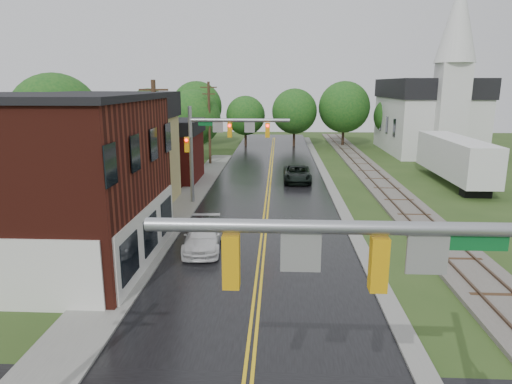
# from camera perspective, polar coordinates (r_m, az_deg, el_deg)

# --- Properties ---
(main_road) EXTENTS (10.00, 90.00, 0.02)m
(main_road) POSITION_cam_1_polar(r_m,az_deg,el_deg) (37.04, 1.50, -0.31)
(main_road) COLOR black
(main_road) RESTS_ON ground
(curb_right) EXTENTS (0.80, 70.00, 0.12)m
(curb_right) POSITION_cam_1_polar(r_m,az_deg,el_deg) (42.15, 9.03, 1.21)
(curb_right) COLOR gray
(curb_right) RESTS_ON ground
(sidewalk_left) EXTENTS (2.40, 50.00, 0.12)m
(sidewalk_left) POSITION_cam_1_polar(r_m,az_deg,el_deg) (32.95, -9.57, -2.22)
(sidewalk_left) COLOR gray
(sidewalk_left) RESTS_ON ground
(brick_building) EXTENTS (14.30, 10.30, 8.30)m
(brick_building) POSITION_cam_1_polar(r_m,az_deg,el_deg) (25.28, -29.01, 1.20)
(brick_building) COLOR #4A1810
(brick_building) RESTS_ON ground
(yellow_house) EXTENTS (8.00, 7.00, 6.40)m
(yellow_house) POSITION_cam_1_polar(r_m,az_deg,el_deg) (34.56, -17.24, 3.52)
(yellow_house) COLOR tan
(yellow_house) RESTS_ON ground
(darkred_building) EXTENTS (7.00, 6.00, 4.40)m
(darkred_building) POSITION_cam_1_polar(r_m,az_deg,el_deg) (42.90, -11.82, 4.29)
(darkred_building) COLOR #3F0F0C
(darkred_building) RESTS_ON ground
(church) EXTENTS (10.40, 18.40, 20.00)m
(church) POSITION_cam_1_polar(r_m,az_deg,el_deg) (62.78, 20.98, 9.83)
(church) COLOR silver
(church) RESTS_ON ground
(railroad) EXTENTS (3.20, 80.00, 0.30)m
(railroad) POSITION_cam_1_polar(r_m,az_deg,el_deg) (42.87, 15.16, 1.26)
(railroad) COLOR #59544C
(railroad) RESTS_ON ground
(traffic_signal_near) EXTENTS (7.34, 0.30, 7.20)m
(traffic_signal_near) POSITION_cam_1_polar(r_m,az_deg,el_deg) (9.21, 19.56, -11.65)
(traffic_signal_near) COLOR gray
(traffic_signal_near) RESTS_ON ground
(traffic_signal_far) EXTENTS (7.34, 0.43, 7.20)m
(traffic_signal_far) POSITION_cam_1_polar(r_m,az_deg,el_deg) (33.48, -4.57, 6.84)
(traffic_signal_far) COLOR gray
(traffic_signal_far) RESTS_ON ground
(utility_pole_b) EXTENTS (1.80, 0.28, 9.00)m
(utility_pole_b) POSITION_cam_1_polar(r_m,az_deg,el_deg) (29.29, -12.33, 5.15)
(utility_pole_b) COLOR #382616
(utility_pole_b) RESTS_ON ground
(utility_pole_c) EXTENTS (1.80, 0.28, 9.00)m
(utility_pole_c) POSITION_cam_1_polar(r_m,az_deg,el_deg) (50.72, -5.85, 8.73)
(utility_pole_c) COLOR #382616
(utility_pole_c) RESTS_ON ground
(tree_left_b) EXTENTS (7.60, 7.60, 9.69)m
(tree_left_b) POSITION_cam_1_polar(r_m,az_deg,el_deg) (42.35, -23.56, 8.16)
(tree_left_b) COLOR black
(tree_left_b) RESTS_ON ground
(tree_left_c) EXTENTS (6.00, 6.00, 7.65)m
(tree_left_c) POSITION_cam_1_polar(r_m,az_deg,el_deg) (48.36, -14.95, 7.89)
(tree_left_c) COLOR black
(tree_left_c) RESTS_ON ground
(tree_left_e) EXTENTS (6.40, 6.40, 8.16)m
(tree_left_e) POSITION_cam_1_polar(r_m,az_deg,el_deg) (52.93, -7.76, 8.97)
(tree_left_e) COLOR black
(tree_left_e) RESTS_ON ground
(suv_dark) EXTENTS (2.46, 5.32, 1.48)m
(suv_dark) POSITION_cam_1_polar(r_m,az_deg,el_deg) (41.83, 5.17, 2.26)
(suv_dark) COLOR black
(suv_dark) RESTS_ON ground
(pickup_white) EXTENTS (2.29, 4.89, 1.38)m
(pickup_white) POSITION_cam_1_polar(r_m,az_deg,el_deg) (24.94, -6.64, -5.57)
(pickup_white) COLOR silver
(pickup_white) RESTS_ON ground
(semi_trailer) EXTENTS (2.86, 13.11, 4.08)m
(semi_trailer) POSITION_cam_1_polar(r_m,az_deg,el_deg) (44.35, 23.66, 4.01)
(semi_trailer) COLOR black
(semi_trailer) RESTS_ON ground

